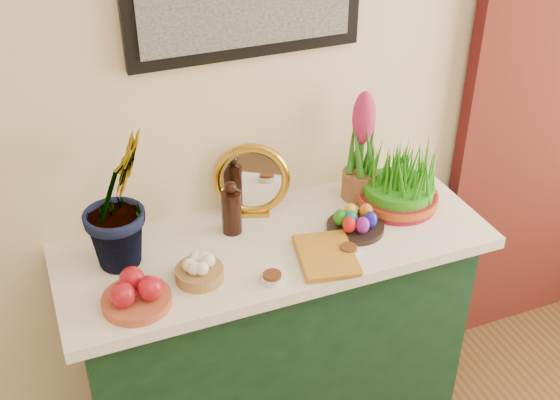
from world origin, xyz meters
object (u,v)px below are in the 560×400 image
object	(u,v)px
mirror	(252,181)
sideboard	(275,344)
hyacinth_green	(115,181)
book	(299,258)
wheatgrass_sabzeh	(399,180)

from	to	relation	value
mirror	sideboard	bearing A→B (deg)	-86.49
hyacinth_green	mirror	distance (m)	0.49
hyacinth_green	book	size ratio (longest dim) A/B	2.47
sideboard	wheatgrass_sabzeh	world-z (taller)	wheatgrass_sabzeh
sideboard	mirror	size ratio (longest dim) A/B	4.95
sideboard	hyacinth_green	world-z (taller)	hyacinth_green
book	hyacinth_green	bearing A→B (deg)	167.81
hyacinth_green	book	bearing A→B (deg)	-65.18
hyacinth_green	book	xyz separation A→B (m)	(0.49, -0.22, -0.27)
wheatgrass_sabzeh	mirror	bearing A→B (deg)	163.25
sideboard	book	world-z (taller)	book
mirror	wheatgrass_sabzeh	bearing A→B (deg)	-16.75
book	sideboard	bearing A→B (deg)	111.91
hyacinth_green	mirror	world-z (taller)	hyacinth_green
hyacinth_green	wheatgrass_sabzeh	xyz separation A→B (m)	(0.94, -0.04, -0.18)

